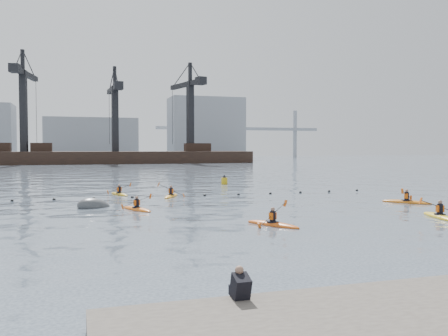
{
  "coord_description": "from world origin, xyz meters",
  "views": [
    {
      "loc": [
        -9.11,
        -16.22,
        4.06
      ],
      "look_at": [
        -0.46,
        11.95,
        2.8
      ],
      "focal_mm": 38.0,
      "sensor_mm": 36.0,
      "label": 1
    }
  ],
  "objects_px": {
    "kayaker_0": "(273,223)",
    "kayaker_5": "(119,194)",
    "nav_buoy": "(224,181)",
    "kayaker_2": "(137,208)",
    "kayaker_3": "(171,196)",
    "kayaker_4": "(407,201)",
    "kayaker_1": "(440,216)",
    "mooring_buoy": "(94,207)"
  },
  "relations": [
    {
      "from": "kayaker_4",
      "to": "nav_buoy",
      "type": "relative_size",
      "value": 2.66
    },
    {
      "from": "kayaker_3",
      "to": "nav_buoy",
      "type": "relative_size",
      "value": 2.68
    },
    {
      "from": "kayaker_2",
      "to": "kayaker_3",
      "type": "relative_size",
      "value": 0.98
    },
    {
      "from": "mooring_buoy",
      "to": "nav_buoy",
      "type": "height_order",
      "value": "nav_buoy"
    },
    {
      "from": "kayaker_0",
      "to": "kayaker_4",
      "type": "bearing_deg",
      "value": -3.04
    },
    {
      "from": "kayaker_2",
      "to": "mooring_buoy",
      "type": "relative_size",
      "value": 1.31
    },
    {
      "from": "kayaker_0",
      "to": "kayaker_2",
      "type": "height_order",
      "value": "kayaker_0"
    },
    {
      "from": "kayaker_0",
      "to": "kayaker_5",
      "type": "relative_size",
      "value": 1.01
    },
    {
      "from": "kayaker_2",
      "to": "kayaker_4",
      "type": "bearing_deg",
      "value": -29.38
    },
    {
      "from": "kayaker_2",
      "to": "nav_buoy",
      "type": "height_order",
      "value": "nav_buoy"
    },
    {
      "from": "kayaker_2",
      "to": "kayaker_3",
      "type": "xyz_separation_m",
      "value": [
        3.7,
        7.61,
        0.0
      ]
    },
    {
      "from": "kayaker_0",
      "to": "nav_buoy",
      "type": "height_order",
      "value": "kayaker_0"
    },
    {
      "from": "kayaker_4",
      "to": "kayaker_2",
      "type": "bearing_deg",
      "value": -42.3
    },
    {
      "from": "kayaker_0",
      "to": "kayaker_4",
      "type": "distance_m",
      "value": 14.87
    },
    {
      "from": "kayaker_2",
      "to": "kayaker_5",
      "type": "xyz_separation_m",
      "value": [
        -0.27,
        10.53,
        -0.0
      ]
    },
    {
      "from": "kayaker_0",
      "to": "kayaker_3",
      "type": "distance_m",
      "value": 16.09
    },
    {
      "from": "kayaker_1",
      "to": "mooring_buoy",
      "type": "relative_size",
      "value": 1.5
    },
    {
      "from": "kayaker_4",
      "to": "kayaker_5",
      "type": "relative_size",
      "value": 1.01
    },
    {
      "from": "kayaker_4",
      "to": "kayaker_3",
      "type": "bearing_deg",
      "value": -67.85
    },
    {
      "from": "kayaker_1",
      "to": "mooring_buoy",
      "type": "bearing_deg",
      "value": 163.72
    },
    {
      "from": "kayaker_3",
      "to": "kayaker_1",
      "type": "bearing_deg",
      "value": -26.83
    },
    {
      "from": "kayaker_4",
      "to": "mooring_buoy",
      "type": "relative_size",
      "value": 1.33
    },
    {
      "from": "kayaker_3",
      "to": "nav_buoy",
      "type": "bearing_deg",
      "value": 79.78
    },
    {
      "from": "nav_buoy",
      "to": "kayaker_0",
      "type": "bearing_deg",
      "value": -101.93
    },
    {
      "from": "kayaker_2",
      "to": "kayaker_3",
      "type": "height_order",
      "value": "kayaker_3"
    },
    {
      "from": "kayaker_0",
      "to": "kayaker_3",
      "type": "relative_size",
      "value": 1.0
    },
    {
      "from": "kayaker_2",
      "to": "kayaker_4",
      "type": "xyz_separation_m",
      "value": [
        19.46,
        -1.83,
        0.01
      ]
    },
    {
      "from": "kayaker_5",
      "to": "mooring_buoy",
      "type": "height_order",
      "value": "kayaker_5"
    },
    {
      "from": "kayaker_0",
      "to": "kayaker_2",
      "type": "bearing_deg",
      "value": 97.37
    },
    {
      "from": "mooring_buoy",
      "to": "nav_buoy",
      "type": "relative_size",
      "value": 2.0
    },
    {
      "from": "kayaker_4",
      "to": "mooring_buoy",
      "type": "distance_m",
      "value": 22.45
    },
    {
      "from": "kayaker_4",
      "to": "mooring_buoy",
      "type": "height_order",
      "value": "kayaker_4"
    },
    {
      "from": "kayaker_0",
      "to": "kayaker_4",
      "type": "xyz_separation_m",
      "value": [
        13.39,
        6.47,
        0.01
      ]
    },
    {
      "from": "mooring_buoy",
      "to": "kayaker_2",
      "type": "bearing_deg",
      "value": -41.05
    },
    {
      "from": "kayaker_0",
      "to": "kayaker_3",
      "type": "height_order",
      "value": "kayaker_0"
    },
    {
      "from": "kayaker_0",
      "to": "mooring_buoy",
      "type": "distance_m",
      "value": 13.68
    },
    {
      "from": "kayaker_3",
      "to": "kayaker_5",
      "type": "bearing_deg",
      "value": 168.79
    },
    {
      "from": "kayaker_4",
      "to": "nav_buoy",
      "type": "bearing_deg",
      "value": -107.05
    },
    {
      "from": "kayaker_1",
      "to": "nav_buoy",
      "type": "relative_size",
      "value": 3.0
    },
    {
      "from": "kayaker_0",
      "to": "kayaker_3",
      "type": "xyz_separation_m",
      "value": [
        -2.37,
        15.91,
        -0.0
      ]
    },
    {
      "from": "kayaker_0",
      "to": "kayaker_5",
      "type": "xyz_separation_m",
      "value": [
        -6.35,
        18.83,
        -0.01
      ]
    },
    {
      "from": "kayaker_1",
      "to": "kayaker_5",
      "type": "bearing_deg",
      "value": 144.59
    }
  ]
}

